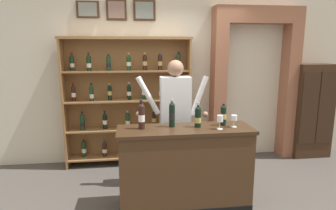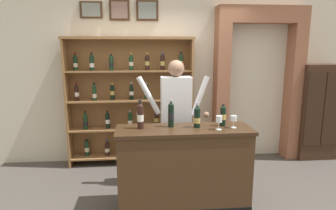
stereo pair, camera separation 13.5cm
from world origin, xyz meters
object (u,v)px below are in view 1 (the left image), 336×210
tasting_bottle_bianco (198,117)px  wine_glass_right (220,119)px  wine_shelf (128,98)px  tasting_bottle_rosso (141,116)px  side_cabinet (310,110)px  shopkeeper (175,110)px  wine_glass_left (234,119)px  tasting_bottle_grappa (172,114)px  tasting_bottle_vin_santo (223,115)px  tasting_counter (185,168)px

tasting_bottle_bianco → wine_glass_right: 0.26m
wine_shelf → tasting_bottle_rosso: bearing=-83.8°
side_cabinet → tasting_bottle_bianco: 2.74m
shopkeeper → wine_glass_left: 0.86m
wine_glass_left → shopkeeper: bearing=133.6°
wine_shelf → tasting_bottle_grappa: (0.51, -1.38, 0.04)m
tasting_bottle_rosso → tasting_bottle_grappa: tasting_bottle_rosso is taller
tasting_bottle_grappa → tasting_bottle_vin_santo: (0.62, -0.01, -0.02)m
wine_shelf → wine_glass_right: size_ratio=12.59×
wine_shelf → tasting_bottle_grappa: size_ratio=6.24×
wine_glass_left → tasting_counter: bearing=176.7°
side_cabinet → shopkeeper: (-2.52, -0.82, 0.26)m
tasting_counter → tasting_bottle_grappa: bearing=151.2°
side_cabinet → tasting_bottle_vin_santo: 2.45m
side_cabinet → tasting_bottle_rosso: size_ratio=4.84×
shopkeeper → tasting_bottle_bianco: shopkeeper is taller
shopkeeper → wine_glass_left: bearing=-46.4°
tasting_bottle_rosso → wine_glass_right: size_ratio=2.05×
tasting_counter → tasting_bottle_grappa: size_ratio=4.80×
tasting_bottle_grappa → tasting_bottle_bianco: (0.30, -0.05, -0.03)m
wine_shelf → tasting_bottle_rosso: (0.15, -1.42, 0.05)m
side_cabinet → tasting_bottle_rosso: side_cabinet is taller
shopkeeper → tasting_bottle_bianco: 0.59m
side_cabinet → tasting_bottle_grappa: 2.97m
side_cabinet → wine_glass_left: bearing=-143.1°
side_cabinet → wine_glass_right: bearing=-144.5°
tasting_bottle_rosso → wine_glass_right: 0.89m
side_cabinet → shopkeeper: 2.66m
wine_shelf → shopkeeper: bearing=-54.1°
tasting_bottle_vin_santo → wine_shelf: bearing=128.8°
shopkeeper → tasting_bottle_grappa: shopkeeper is taller
tasting_bottle_rosso → tasting_bottle_vin_santo: tasting_bottle_rosso is taller
shopkeeper → wine_glass_left: (0.60, -0.63, 0.01)m
tasting_bottle_bianco → shopkeeper: bearing=107.5°
tasting_counter → tasting_bottle_rosso: tasting_bottle_rosso is taller
tasting_bottle_rosso → tasting_bottle_vin_santo: 0.97m
shopkeeper → wine_glass_left: shopkeeper is taller
tasting_bottle_vin_santo → tasting_bottle_bianco: bearing=-173.1°
tasting_bottle_bianco → wine_glass_left: tasting_bottle_bianco is taller
tasting_bottle_vin_santo → wine_glass_left: (0.10, -0.10, -0.03)m
side_cabinet → tasting_bottle_bianco: size_ratio=5.58×
wine_shelf → tasting_bottle_bianco: 1.65m
wine_glass_left → wine_glass_right: 0.20m
wine_shelf → wine_glass_left: bearing=-50.7°
wine_shelf → tasting_bottle_rosso: size_ratio=6.14×
wine_glass_left → wine_glass_right: wine_glass_right is taller
wine_shelf → tasting_bottle_bianco: size_ratio=7.08×
tasting_bottle_rosso → tasting_bottle_bianco: size_ratio=1.15×
tasting_bottle_vin_santo → wine_glass_left: size_ratio=1.82×
shopkeeper → tasting_bottle_rosso: 0.73m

